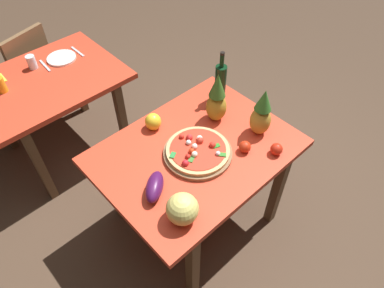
{
  "coord_description": "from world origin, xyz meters",
  "views": [
    {
      "loc": [
        -0.97,
        -1.01,
        2.33
      ],
      "look_at": [
        -0.02,
        0.01,
        0.8
      ],
      "focal_mm": 33.08,
      "sensor_mm": 36.0,
      "label": 1
    }
  ],
  "objects_px": {
    "bell_pepper": "(153,122)",
    "fork_utensil": "(45,66)",
    "dining_chair": "(27,68)",
    "drinking_glass_juice": "(0,85)",
    "pizza": "(198,150)",
    "dinner_plate": "(62,58)",
    "pineapple_right": "(217,100)",
    "tomato_beside_pepper": "(277,149)",
    "display_table": "(196,160)",
    "pizza_board": "(198,153)",
    "melon": "(182,209)",
    "background_table": "(50,90)",
    "knife_utensil": "(78,52)",
    "tomato_near_board": "(245,147)",
    "pineapple_left": "(261,114)",
    "drinking_glass_water": "(32,62)",
    "wine_bottle": "(220,82)",
    "eggplant": "(155,187)"
  },
  "relations": [
    {
      "from": "bell_pepper",
      "to": "fork_utensil",
      "type": "xyz_separation_m",
      "value": [
        -0.19,
        1.07,
        -0.05
      ]
    },
    {
      "from": "dining_chair",
      "to": "drinking_glass_juice",
      "type": "distance_m",
      "value": 0.74
    },
    {
      "from": "pizza",
      "to": "dinner_plate",
      "type": "distance_m",
      "value": 1.43
    },
    {
      "from": "pineapple_right",
      "to": "tomato_beside_pepper",
      "type": "distance_m",
      "value": 0.47
    },
    {
      "from": "display_table",
      "to": "tomato_beside_pepper",
      "type": "bearing_deg",
      "value": -46.73
    },
    {
      "from": "dining_chair",
      "to": "dinner_plate",
      "type": "bearing_deg",
      "value": 91.6
    },
    {
      "from": "pizza_board",
      "to": "pineapple_right",
      "type": "relative_size",
      "value": 1.16
    },
    {
      "from": "dining_chair",
      "to": "melon",
      "type": "relative_size",
      "value": 5.13
    },
    {
      "from": "background_table",
      "to": "knife_utensil",
      "type": "bearing_deg",
      "value": 21.98
    },
    {
      "from": "bell_pepper",
      "to": "knife_utensil",
      "type": "bearing_deg",
      "value": 85.21
    },
    {
      "from": "pizza_board",
      "to": "dinner_plate",
      "type": "distance_m",
      "value": 1.43
    },
    {
      "from": "melon",
      "to": "tomato_near_board",
      "type": "xyz_separation_m",
      "value": [
        0.57,
        0.09,
        -0.05
      ]
    },
    {
      "from": "dining_chair",
      "to": "pizza",
      "type": "bearing_deg",
      "value": 82.2
    },
    {
      "from": "melon",
      "to": "bell_pepper",
      "type": "height_order",
      "value": "melon"
    },
    {
      "from": "background_table",
      "to": "tomato_beside_pepper",
      "type": "bearing_deg",
      "value": -67.74
    },
    {
      "from": "pineapple_left",
      "to": "bell_pepper",
      "type": "relative_size",
      "value": 2.92
    },
    {
      "from": "dinner_plate",
      "to": "melon",
      "type": "bearing_deg",
      "value": -98.44
    },
    {
      "from": "pizza",
      "to": "drinking_glass_water",
      "type": "height_order",
      "value": "drinking_glass_water"
    },
    {
      "from": "pizza",
      "to": "tomato_near_board",
      "type": "height_order",
      "value": "pizza"
    },
    {
      "from": "display_table",
      "to": "drinking_glass_juice",
      "type": "xyz_separation_m",
      "value": [
        -0.61,
        1.32,
        0.15
      ]
    },
    {
      "from": "tomato_near_board",
      "to": "knife_utensil",
      "type": "xyz_separation_m",
      "value": [
        -0.18,
        1.59,
        -0.03
      ]
    },
    {
      "from": "wine_bottle",
      "to": "knife_utensil",
      "type": "distance_m",
      "value": 1.24
    },
    {
      "from": "pizza",
      "to": "knife_utensil",
      "type": "relative_size",
      "value": 2.06
    },
    {
      "from": "wine_bottle",
      "to": "melon",
      "type": "relative_size",
      "value": 2.17
    },
    {
      "from": "pizza_board",
      "to": "knife_utensil",
      "type": "relative_size",
      "value": 2.25
    },
    {
      "from": "bell_pepper",
      "to": "eggplant",
      "type": "bearing_deg",
      "value": -127.77
    },
    {
      "from": "bell_pepper",
      "to": "eggplant",
      "type": "xyz_separation_m",
      "value": [
        -0.3,
        -0.39,
        -0.01
      ]
    },
    {
      "from": "bell_pepper",
      "to": "drinking_glass_juice",
      "type": "xyz_separation_m",
      "value": [
        -0.54,
        1.0,
        0.0
      ]
    },
    {
      "from": "background_table",
      "to": "bell_pepper",
      "type": "xyz_separation_m",
      "value": [
        0.26,
        -0.93,
        0.16
      ]
    },
    {
      "from": "dining_chair",
      "to": "fork_utensil",
      "type": "relative_size",
      "value": 4.72
    },
    {
      "from": "tomato_near_board",
      "to": "fork_utensil",
      "type": "height_order",
      "value": "tomato_near_board"
    },
    {
      "from": "pizza_board",
      "to": "drinking_glass_water",
      "type": "relative_size",
      "value": 3.96
    },
    {
      "from": "eggplant",
      "to": "fork_utensil",
      "type": "distance_m",
      "value": 1.47
    },
    {
      "from": "wine_bottle",
      "to": "drinking_glass_water",
      "type": "height_order",
      "value": "wine_bottle"
    },
    {
      "from": "pizza_board",
      "to": "pineapple_right",
      "type": "distance_m",
      "value": 0.36
    },
    {
      "from": "eggplant",
      "to": "dinner_plate",
      "type": "xyz_separation_m",
      "value": [
        0.25,
        1.46,
        -0.04
      ]
    },
    {
      "from": "pizza",
      "to": "melon",
      "type": "bearing_deg",
      "value": -143.52
    },
    {
      "from": "drinking_glass_water",
      "to": "eggplant",
      "type": "bearing_deg",
      "value": -91.49
    },
    {
      "from": "pizza",
      "to": "pineapple_left",
      "type": "relative_size",
      "value": 1.14
    },
    {
      "from": "eggplant",
      "to": "tomato_near_board",
      "type": "bearing_deg",
      "value": -13.01
    },
    {
      "from": "pizza_board",
      "to": "pizza",
      "type": "bearing_deg",
      "value": 113.98
    },
    {
      "from": "drinking_glass_water",
      "to": "tomato_beside_pepper",
      "type": "bearing_deg",
      "value": -69.78
    },
    {
      "from": "dining_chair",
      "to": "pineapple_left",
      "type": "distance_m",
      "value": 2.18
    },
    {
      "from": "background_table",
      "to": "pizza",
      "type": "height_order",
      "value": "pizza"
    },
    {
      "from": "pizza_board",
      "to": "wine_bottle",
      "type": "distance_m",
      "value": 0.55
    },
    {
      "from": "pineapple_left",
      "to": "bell_pepper",
      "type": "xyz_separation_m",
      "value": [
        -0.45,
        0.47,
        -0.1
      ]
    },
    {
      "from": "dinner_plate",
      "to": "pineapple_right",
      "type": "bearing_deg",
      "value": -72.84
    },
    {
      "from": "eggplant",
      "to": "knife_utensil",
      "type": "distance_m",
      "value": 1.51
    },
    {
      "from": "background_table",
      "to": "drinking_glass_water",
      "type": "distance_m",
      "value": 0.24
    },
    {
      "from": "eggplant",
      "to": "pizza_board",
      "type": "bearing_deg",
      "value": 5.93
    }
  ]
}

